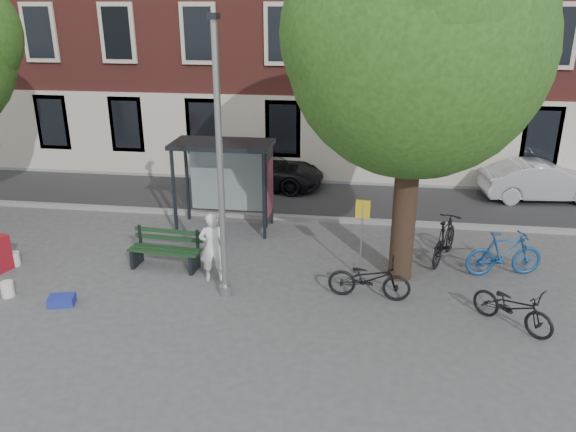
% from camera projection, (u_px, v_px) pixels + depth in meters
% --- Properties ---
extents(ground, '(90.00, 90.00, 0.00)m').
position_uv_depth(ground, '(226.00, 295.00, 12.91)').
color(ground, '#4C4C4F').
rests_on(ground, ground).
extents(road, '(40.00, 4.00, 0.01)m').
position_uv_depth(road, '(275.00, 198.00, 19.39)').
color(road, '#28282B').
rests_on(road, ground).
extents(curb_near, '(40.00, 0.25, 0.12)m').
position_uv_depth(curb_near, '(264.00, 216.00, 17.52)').
color(curb_near, gray).
rests_on(curb_near, ground).
extents(curb_far, '(40.00, 0.25, 0.12)m').
position_uv_depth(curb_far, '(283.00, 179.00, 21.22)').
color(curb_far, gray).
rests_on(curb_far, ground).
extents(lamppost, '(0.28, 0.35, 6.11)m').
position_uv_depth(lamppost, '(221.00, 179.00, 11.92)').
color(lamppost, '#9EA0A3').
rests_on(lamppost, ground).
extents(tree_right, '(5.76, 5.60, 8.20)m').
position_uv_depth(tree_right, '(419.00, 37.00, 11.68)').
color(tree_right, black).
rests_on(tree_right, ground).
extents(bus_shelter, '(2.85, 1.45, 2.62)m').
position_uv_depth(bus_shelter, '(237.00, 166.00, 16.11)').
color(bus_shelter, '#1E2328').
rests_on(bus_shelter, ground).
extents(painter, '(0.72, 0.57, 1.72)m').
position_uv_depth(painter, '(212.00, 247.00, 13.31)').
color(painter, white).
rests_on(painter, ground).
extents(bench, '(1.87, 0.74, 0.94)m').
position_uv_depth(bench, '(166.00, 251.00, 14.13)').
color(bench, '#1E2328').
rests_on(bench, ground).
extents(bike_a, '(1.90, 0.78, 0.97)m').
position_uv_depth(bike_a, '(369.00, 278.00, 12.61)').
color(bike_a, black).
rests_on(bike_a, ground).
extents(bike_b, '(1.97, 0.93, 1.14)m').
position_uv_depth(bike_b, '(504.00, 254.00, 13.65)').
color(bike_b, navy).
rests_on(bike_b, ground).
extents(bike_c, '(1.73, 1.63, 0.93)m').
position_uv_depth(bike_c, '(513.00, 307.00, 11.47)').
color(bike_c, black).
rests_on(bike_c, ground).
extents(bike_d, '(1.24, 2.02, 1.18)m').
position_uv_depth(bike_d, '(445.00, 239.00, 14.46)').
color(bike_d, black).
rests_on(bike_d, ground).
extents(car_dark, '(4.60, 2.48, 1.23)m').
position_uv_depth(car_dark, '(263.00, 170.00, 20.40)').
color(car_dark, black).
rests_on(car_dark, ground).
extents(car_silver, '(4.15, 1.84, 1.33)m').
position_uv_depth(car_silver, '(542.00, 181.00, 18.97)').
color(car_silver, '#B7B9C0').
rests_on(car_silver, ground).
extents(blue_crate, '(0.64, 0.53, 0.20)m').
position_uv_depth(blue_crate, '(62.00, 300.00, 12.45)').
color(blue_crate, '#222F9C').
rests_on(blue_crate, ground).
extents(bucket_b, '(0.30, 0.30, 0.36)m').
position_uv_depth(bucket_b, '(8.00, 289.00, 12.78)').
color(bucket_b, white).
rests_on(bucket_b, ground).
extents(bucket_c, '(0.31, 0.31, 0.36)m').
position_uv_depth(bucket_c, '(14.00, 259.00, 14.30)').
color(bucket_c, white).
rests_on(bucket_c, ground).
extents(notice_sign, '(0.34, 0.07, 1.98)m').
position_uv_depth(notice_sign, '(362.00, 222.00, 13.25)').
color(notice_sign, '#9EA0A3').
rests_on(notice_sign, ground).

